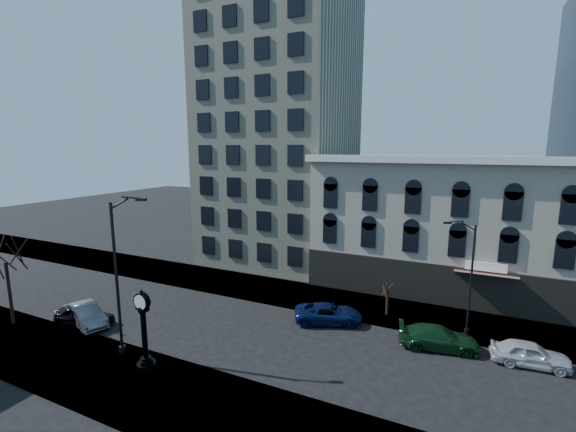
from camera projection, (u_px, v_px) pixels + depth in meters
The scene contains 15 objects.
ground at pixel (240, 331), 28.02m from camera, with size 160.00×160.00×0.00m, color black.
sidewalk_far at pixel (287, 293), 35.12m from camera, with size 160.00×6.00×0.12m, color gray.
sidewalk_near at pixel (160, 392), 20.89m from camera, with size 160.00×6.00×0.12m, color gray.
cream_tower at pixel (280, 93), 43.99m from camera, with size 15.90×15.40×42.50m.
victorian_row at pixel (438, 225), 36.05m from camera, with size 22.60×11.19×12.50m.
street_clock at pixel (144, 333), 22.74m from camera, with size 1.11×1.11×4.91m.
street_lamp_near at pixel (125, 234), 23.37m from camera, with size 2.55×1.27×10.37m.
street_lamp_far at pixel (465, 248), 26.28m from camera, with size 2.04×1.03×8.32m.
bare_tree_near at pixel (4, 249), 27.92m from camera, with size 4.46×4.46×7.65m.
bare_tree_far at pixel (388, 284), 29.98m from camera, with size 1.98×1.98×3.40m.
car_near_a at pixel (84, 315), 28.82m from camera, with size 1.78×4.42×1.51m, color black.
car_near_b at pixel (86, 315), 28.88m from camera, with size 1.65×4.73×1.56m, color #595B60.
car_far_a at pixel (328, 313), 29.23m from camera, with size 2.36×5.12×1.42m, color #0C194C.
car_far_b at pixel (438, 338), 25.46m from camera, with size 2.07×5.08×1.48m, color #143F1E.
car_far_c at pixel (530, 354), 23.45m from camera, with size 1.76×4.37×1.49m, color silver.
Camera 1 is at (14.34, -22.09, 13.17)m, focal length 24.00 mm.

